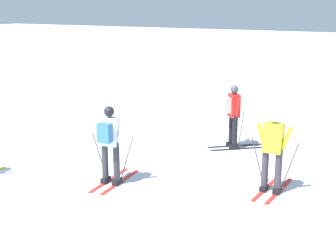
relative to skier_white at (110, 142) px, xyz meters
name	(u,v)px	position (x,y,z in m)	size (l,w,h in m)	color
far_snow_ridge	(288,57)	(-1.28, 19.48, -0.16)	(80.00, 9.29, 1.59)	silver
skier_white	(110,142)	(0.00, 0.00, 0.00)	(1.00, 1.63, 1.71)	red
skier_yellow	(273,150)	(3.16, 1.19, -0.04)	(1.00, 1.61, 1.71)	red
skier_red	(233,113)	(1.35, 3.72, 0.00)	(1.46, 1.31, 1.71)	black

